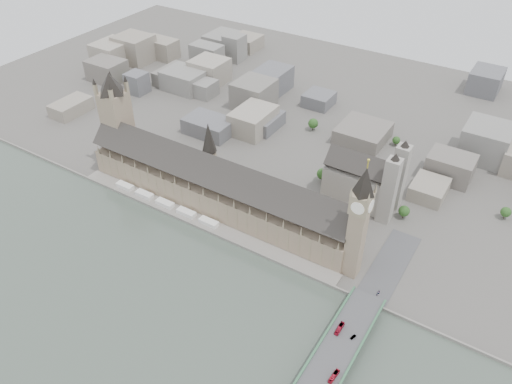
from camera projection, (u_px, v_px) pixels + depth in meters
The scene contains 17 objects.
ground at pixel (205, 217), 448.50m from camera, with size 900.00×900.00×0.00m, color #595651.
river_thames at pixel (58, 351), 337.54m from camera, with size 600.00×600.00×0.00m, color #4D5A4E.
embankment_wall at pixel (194, 225), 437.50m from camera, with size 600.00×1.50×3.00m, color slate.
river_terrace at pixel (200, 221), 442.85m from camera, with size 270.00×15.00×2.00m, color slate.
terrace_tents at pixel (165, 203), 458.28m from camera, with size 118.00×7.00×4.00m.
palace_of_westminster at pixel (216, 186), 447.96m from camera, with size 265.00×40.73×55.44m.
elizabeth_tower at pixel (359, 216), 360.26m from camera, with size 17.00×17.00×107.50m.
victoria_tower at pixel (116, 116), 484.03m from camera, with size 30.00×30.00×100.00m.
central_tower at pixel (209, 147), 435.03m from camera, with size 13.00×13.00×48.00m.
westminster_bridge at pixel (325, 374), 318.06m from camera, with size 25.00×325.00×10.25m, color #474749.
westminster_abbey at pixel (365, 181), 450.26m from camera, with size 68.00×36.00×64.00m.
city_skyline_inland at pixel (326, 94), 601.72m from camera, with size 720.00×360.00×38.00m, color gray, non-canonical shape.
park_trees at pixel (233, 174), 488.52m from camera, with size 110.00×30.00×15.00m, color #1C4619, non-canonical shape.
red_bus_north at pixel (340, 328), 337.87m from camera, with size 2.69×11.49×3.20m, color #B6142E.
red_bus_south at pixel (334, 376), 309.41m from camera, with size 2.54×10.84×3.02m, color red.
car_silver at pixel (353, 337), 333.35m from camera, with size 1.62×4.65×1.53m, color gray.
car_approach at pixel (378, 293), 363.79m from camera, with size 1.87×4.61×1.34m, color gray.
Camera 1 is at (221.37, -265.24, 290.61)m, focal length 35.00 mm.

